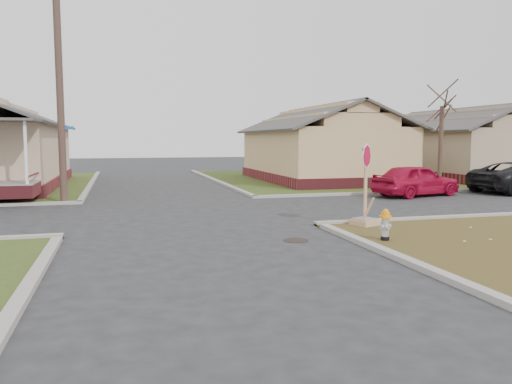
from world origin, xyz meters
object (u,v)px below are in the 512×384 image
object	(u,v)px
fire_hydrant	(385,223)
red_sedan	(416,180)
stop_sign	(365,208)
utility_pole	(60,85)

from	to	relation	value
fire_hydrant	red_sedan	size ratio (longest dim) A/B	0.19
fire_hydrant	stop_sign	size ratio (longest dim) A/B	0.33
utility_pole	fire_hydrant	size ratio (longest dim) A/B	11.44
stop_sign	red_sedan	bearing A→B (deg)	26.93
utility_pole	stop_sign	world-z (taller)	utility_pole
fire_hydrant	red_sedan	bearing A→B (deg)	35.85
utility_pole	red_sedan	bearing A→B (deg)	-5.35
fire_hydrant	stop_sign	world-z (taller)	stop_sign
fire_hydrant	utility_pole	bearing A→B (deg)	112.52
utility_pole	red_sedan	size ratio (longest dim) A/B	2.13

